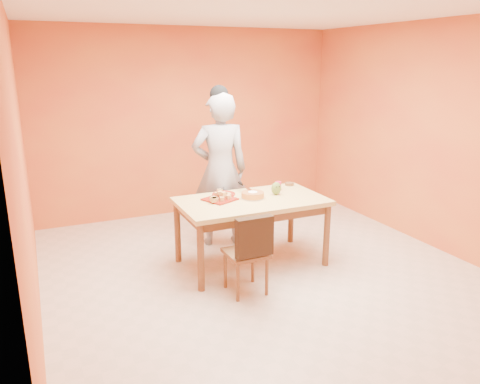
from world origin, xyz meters
name	(u,v)px	position (x,y,z in m)	size (l,w,h in m)	color
floor	(266,274)	(0.00, 0.00, 0.00)	(5.00, 5.00, 0.00)	beige
ceiling	(271,7)	(0.00, 0.00, 2.70)	(5.00, 5.00, 0.00)	white
wall_back	(190,122)	(0.00, 2.50, 1.35)	(4.50, 4.50, 0.00)	orange
wall_left	(23,173)	(-2.25, 0.00, 1.35)	(5.00, 5.00, 0.00)	orange
wall_right	(436,137)	(2.25, 0.00, 1.35)	(5.00, 5.00, 0.00)	orange
dining_table	(252,207)	(-0.02, 0.33, 0.67)	(1.60, 0.90, 0.76)	#DCC473
dining_chair	(247,252)	(-0.36, -0.27, 0.43)	(0.38, 0.45, 0.84)	brown
pastry_pile	(220,195)	(-0.35, 0.45, 0.82)	(0.27, 0.27, 0.09)	#E1BD60
person	(220,170)	(-0.10, 1.07, 0.94)	(0.68, 0.45, 1.88)	gray
pastry_platter	(220,199)	(-0.35, 0.45, 0.77)	(0.30, 0.30, 0.02)	maroon
red_dinner_plate	(224,194)	(-0.23, 0.63, 0.77)	(0.26, 0.26, 0.02)	maroon
white_cake_plate	(253,198)	(0.01, 0.36, 0.77)	(0.25, 0.25, 0.01)	white
sponge_cake	(253,195)	(0.01, 0.36, 0.80)	(0.25, 0.25, 0.06)	gold
cake_server	(247,188)	(0.02, 0.54, 0.84)	(0.04, 0.23, 0.01)	silver
egg_ornament	(276,188)	(0.31, 0.39, 0.83)	(0.12, 0.09, 0.15)	#5B762D
magenta_glass	(278,186)	(0.43, 0.55, 0.81)	(0.07, 0.07, 0.10)	#C91E4A
checker_tin	(289,184)	(0.66, 0.68, 0.78)	(0.11, 0.11, 0.03)	#341C0E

